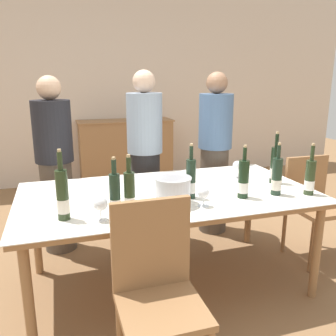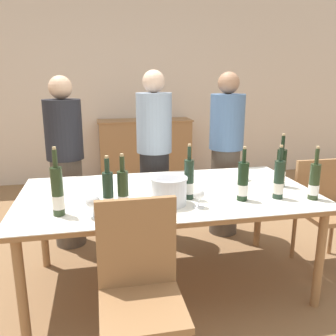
# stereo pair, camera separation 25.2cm
# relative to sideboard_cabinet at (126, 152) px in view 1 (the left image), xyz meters

# --- Properties ---
(ground_plane) EXTENTS (12.00, 12.00, 0.00)m
(ground_plane) POSITION_rel_sideboard_cabinet_xyz_m (-0.21, -2.76, -0.47)
(ground_plane) COLOR olive
(back_wall) EXTENTS (8.00, 0.10, 2.80)m
(back_wall) POSITION_rel_sideboard_cabinet_xyz_m (-0.21, 0.29, 0.93)
(back_wall) COLOR beige
(back_wall) RESTS_ON ground_plane
(sideboard_cabinet) EXTENTS (1.37, 0.46, 0.95)m
(sideboard_cabinet) POSITION_rel_sideboard_cabinet_xyz_m (0.00, 0.00, 0.00)
(sideboard_cabinet) COLOR #996B42
(sideboard_cabinet) RESTS_ON ground_plane
(dining_table) EXTENTS (2.10, 1.13, 0.75)m
(dining_table) POSITION_rel_sideboard_cabinet_xyz_m (-0.21, -2.76, 0.21)
(dining_table) COLOR #996B42
(dining_table) RESTS_ON ground_plane
(ice_bucket) EXTENTS (0.24, 0.24, 0.18)m
(ice_bucket) POSITION_rel_sideboard_cabinet_xyz_m (-0.26, -3.00, 0.37)
(ice_bucket) COLOR silver
(ice_bucket) RESTS_ON dining_table
(wine_bottle_0) EXTENTS (0.07, 0.07, 0.36)m
(wine_bottle_0) POSITION_rel_sideboard_cabinet_xyz_m (-0.65, -3.10, 0.40)
(wine_bottle_0) COLOR #1E3323
(wine_bottle_0) RESTS_ON dining_table
(wine_bottle_1) EXTENTS (0.07, 0.07, 0.38)m
(wine_bottle_1) POSITION_rel_sideboard_cabinet_xyz_m (-0.10, -2.92, 0.40)
(wine_bottle_1) COLOR #1E3323
(wine_bottle_1) RESTS_ON dining_table
(wine_bottle_2) EXTENTS (0.07, 0.07, 0.37)m
(wine_bottle_2) POSITION_rel_sideboard_cabinet_xyz_m (-0.56, -3.09, 0.40)
(wine_bottle_2) COLOR #28381E
(wine_bottle_2) RESTS_ON dining_table
(wine_bottle_3) EXTENTS (0.07, 0.07, 0.37)m
(wine_bottle_3) POSITION_rel_sideboard_cabinet_xyz_m (0.50, -3.03, 0.40)
(wine_bottle_3) COLOR #1E3323
(wine_bottle_3) RESTS_ON dining_table
(wine_bottle_4) EXTENTS (0.07, 0.07, 0.37)m
(wine_bottle_4) POSITION_rel_sideboard_cabinet_xyz_m (0.24, -3.02, 0.40)
(wine_bottle_4) COLOR black
(wine_bottle_4) RESTS_ON dining_table
(wine_bottle_5) EXTENTS (0.07, 0.07, 0.37)m
(wine_bottle_5) POSITION_rel_sideboard_cabinet_xyz_m (0.72, -3.10, 0.39)
(wine_bottle_5) COLOR #28381E
(wine_bottle_5) RESTS_ON dining_table
(wine_bottle_6) EXTENTS (0.07, 0.07, 0.40)m
(wine_bottle_6) POSITION_rel_sideboard_cabinet_xyz_m (0.65, -2.78, 0.41)
(wine_bottle_6) COLOR black
(wine_bottle_6) RESTS_ON dining_table
(wine_bottle_7) EXTENTS (0.07, 0.07, 0.42)m
(wine_bottle_7) POSITION_rel_sideboard_cabinet_xyz_m (-0.94, -3.05, 0.42)
(wine_bottle_7) COLOR #28381E
(wine_bottle_7) RESTS_ON dining_table
(wine_glass_0) EXTENTS (0.08, 0.08, 0.14)m
(wine_glass_0) POSITION_rel_sideboard_cabinet_xyz_m (-0.74, -3.14, 0.37)
(wine_glass_0) COLOR white
(wine_glass_0) RESTS_ON dining_table
(wine_glass_1) EXTENTS (0.08, 0.08, 0.14)m
(wine_glass_1) POSITION_rel_sideboard_cabinet_xyz_m (0.44, -2.57, 0.37)
(wine_glass_1) COLOR white
(wine_glass_1) RESTS_ON dining_table
(wine_glass_2) EXTENTS (0.08, 0.08, 0.13)m
(wine_glass_2) POSITION_rel_sideboard_cabinet_xyz_m (-0.08, -3.10, 0.36)
(wine_glass_2) COLOR white
(wine_glass_2) RESTS_ON dining_table
(chair_right_end) EXTENTS (0.42, 0.42, 0.88)m
(chair_right_end) POSITION_rel_sideboard_cabinet_xyz_m (1.13, -2.68, 0.05)
(chair_right_end) COLOR #996B42
(chair_right_end) RESTS_ON ground_plane
(chair_near_front) EXTENTS (0.42, 0.42, 0.95)m
(chair_near_front) POSITION_rel_sideboard_cabinet_xyz_m (-0.52, -3.54, 0.07)
(chair_near_front) COLOR #996B42
(chair_near_front) RESTS_ON ground_plane
(person_host) EXTENTS (0.33, 0.33, 1.57)m
(person_host) POSITION_rel_sideboard_cabinet_xyz_m (-0.99, -1.89, 0.31)
(person_host) COLOR #51473D
(person_host) RESTS_ON ground_plane
(person_guest_left) EXTENTS (0.33, 0.33, 1.62)m
(person_guest_left) POSITION_rel_sideboard_cabinet_xyz_m (-0.17, -1.90, 0.34)
(person_guest_left) COLOR #262628
(person_guest_left) RESTS_ON ground_plane
(person_guest_right) EXTENTS (0.33, 0.33, 1.60)m
(person_guest_right) POSITION_rel_sideboard_cabinet_xyz_m (0.53, -1.93, 0.33)
(person_guest_right) COLOR #51473D
(person_guest_right) RESTS_ON ground_plane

